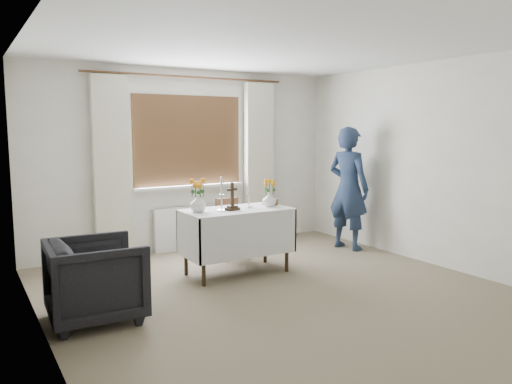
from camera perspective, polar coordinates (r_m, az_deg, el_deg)
ground at (r=5.13m, az=3.85°, el=-11.92°), size 5.00×5.00×0.00m
altar_table at (r=5.83m, az=-2.20°, el=-5.66°), size 1.24×0.64×0.76m
wooden_chair at (r=6.51m, az=-2.72°, el=-4.21°), size 0.37×0.37×0.78m
armchair at (r=4.66m, az=-17.82°, el=-9.53°), size 0.84×0.82×0.73m
person at (r=7.08m, az=10.52°, el=0.41°), size 0.55×0.71×1.71m
radiator at (r=7.10m, az=-7.38°, el=-4.04°), size 1.10×0.10×0.60m
wooden_cross at (r=5.66m, az=-2.73°, el=-0.50°), size 0.17×0.13×0.32m
candlestick_left at (r=5.62m, az=-3.95°, el=-0.20°), size 0.14×0.14×0.39m
candlestick_right at (r=5.82m, az=-0.82°, el=-0.10°), size 0.11×0.11×0.36m
flower_vase_left at (r=5.59m, az=-6.63°, el=-1.28°), size 0.22×0.22×0.19m
flower_vase_right at (r=5.94m, az=1.54°, el=-0.84°), size 0.21×0.21×0.17m
wicker_basket at (r=6.09m, az=1.62°, el=-1.11°), size 0.23×0.23×0.07m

